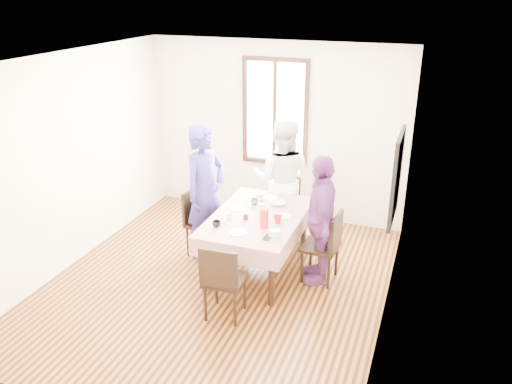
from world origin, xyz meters
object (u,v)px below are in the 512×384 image
chair_right (320,246)px  person_far (282,180)px  chair_left (205,224)px  dining_table (257,243)px  chair_far (282,206)px  person_right (320,220)px  chair_near (225,279)px  person_left (205,193)px

chair_right → person_far: (-0.80, 0.98, 0.42)m
chair_left → dining_table: bearing=89.4°
dining_table → chair_far: 1.04m
dining_table → chair_far: bearing=90.0°
person_right → chair_far: bearing=-161.2°
dining_table → chair_right: (0.80, 0.05, 0.08)m
chair_near → person_right: person_right is taller
dining_table → chair_left: (-0.80, 0.14, 0.08)m
person_left → person_far: (0.78, 0.88, -0.03)m
chair_left → chair_near: 1.43m
chair_left → chair_right: 1.61m
person_left → person_far: bearing=-21.4°
dining_table → chair_left: bearing=170.0°
dining_table → person_left: 0.96m
dining_table → person_left: bearing=169.7°
dining_table → person_far: 1.14m
person_far → chair_far: bearing=-95.6°
chair_left → chair_right: bearing=96.1°
person_left → person_far: 1.18m
chair_right → chair_far: bearing=43.1°
chair_far → person_far: bearing=92.6°
dining_table → chair_far: size_ratio=1.66×
dining_table → chair_near: size_ratio=1.66×
chair_right → person_far: 1.33m
chair_right → chair_far: same height
chair_right → chair_near: same height
person_left → chair_left: bearing=110.2°
dining_table → chair_right: size_ratio=1.66×
person_right → dining_table: bearing=-105.9°
dining_table → chair_near: bearing=-90.0°
chair_left → chair_near: same height
chair_near → dining_table: bearing=86.3°
chair_far → chair_near: same height
chair_far → person_right: person_right is taller
chair_right → person_far: size_ratio=0.52×
dining_table → person_right: size_ratio=0.93×
chair_left → person_right: size_ratio=0.56×
chair_right → person_far: person_far is taller
chair_left → person_far: 1.26m
dining_table → chair_right: 0.81m
dining_table → chair_near: chair_near is taller
chair_right → chair_left: bearing=90.7°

